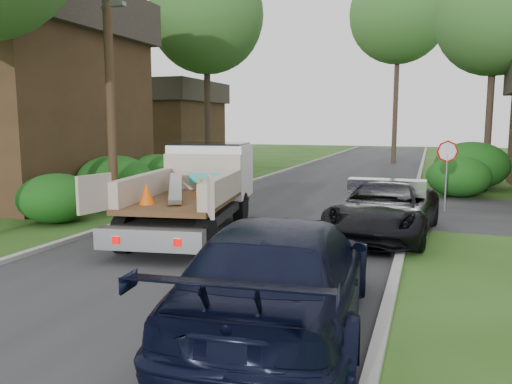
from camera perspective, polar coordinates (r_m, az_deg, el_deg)
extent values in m
plane|color=#244915|center=(10.86, -7.03, -8.57)|extent=(120.00, 120.00, 0.00)
cube|color=#28282B|center=(20.11, 5.69, -0.91)|extent=(8.00, 90.00, 0.02)
cube|color=#9E9E99|center=(21.42, -5.03, -0.21)|extent=(0.20, 90.00, 0.12)
cube|color=#9E9E99|center=(19.56, 17.45, -1.32)|extent=(0.20, 90.00, 0.12)
cylinder|color=slate|center=(18.44, 20.87, 0.94)|extent=(0.06, 0.06, 2.00)
cylinder|color=#B20A0A|center=(18.35, 21.04, 4.35)|extent=(0.71, 0.32, 0.76)
cylinder|color=#382619|center=(17.66, -16.44, 13.86)|extent=(0.30, 0.30, 10.00)
cube|color=slate|center=(16.49, -15.51, 19.99)|extent=(0.45, 0.20, 0.12)
cube|color=#392817|center=(23.32, -26.53, 7.52)|extent=(9.00, 8.00, 6.50)
cube|color=#332B26|center=(23.72, -27.17, 17.58)|extent=(9.72, 8.64, 1.80)
cube|color=#392817|center=(36.21, -10.86, 6.45)|extent=(7.00, 7.00, 4.50)
cube|color=#332B26|center=(36.26, -10.99, 11.11)|extent=(7.56, 7.56, 1.40)
cube|color=#332B26|center=(36.31, -11.02, 12.22)|extent=(1.05, 7.56, 0.20)
ellipsoid|color=#114610|center=(16.58, -21.86, -0.66)|extent=(2.34, 2.34, 1.53)
ellipsoid|color=#114610|center=(19.47, -15.80, 1.31)|extent=(2.86, 2.86, 1.87)
ellipsoid|color=#114610|center=(22.57, -11.32, 2.10)|extent=(2.60, 2.60, 1.70)
ellipsoid|color=#114610|center=(22.46, 22.13, 1.64)|extent=(2.60, 2.60, 1.70)
ellipsoid|color=#114610|center=(25.46, 23.43, 2.82)|extent=(3.38, 3.38, 2.21)
cylinder|color=#2D2119|center=(29.03, -5.58, 10.68)|extent=(0.36, 0.36, 9.00)
sphere|color=#2F6224|center=(29.59, -5.70, 19.41)|extent=(6.40, 6.40, 6.40)
cylinder|color=#2D2119|center=(29.48, 25.19, 9.45)|extent=(0.36, 0.36, 8.50)
sphere|color=#2F6224|center=(29.95, 25.69, 17.58)|extent=(6.00, 6.00, 6.00)
cylinder|color=#2D2119|center=(29.12, -20.91, 10.20)|extent=(0.36, 0.36, 9.00)
sphere|color=#2F6224|center=(29.69, -21.36, 18.89)|extent=(6.00, 6.00, 6.00)
cylinder|color=#2D2119|center=(39.48, 15.71, 11.13)|extent=(0.36, 0.36, 11.00)
sphere|color=#2F6224|center=(40.20, 16.02, 18.97)|extent=(7.20, 7.20, 7.20)
cylinder|color=black|center=(15.89, -8.85, -1.59)|extent=(0.47, 0.99, 0.95)
cylinder|color=black|center=(15.38, -1.76, -1.82)|extent=(0.47, 0.99, 0.95)
cylinder|color=black|center=(12.24, -14.84, -4.60)|extent=(0.47, 0.99, 0.95)
cylinder|color=black|center=(11.56, -5.74, -5.11)|extent=(0.47, 0.99, 0.95)
cube|color=black|center=(13.78, -7.43, -2.26)|extent=(3.09, 6.38, 0.25)
cube|color=white|center=(15.77, -5.12, 2.45)|extent=(2.60, 2.25, 1.63)
cube|color=black|center=(15.72, -5.15, 4.55)|extent=(2.42, 2.07, 0.58)
cube|color=#472D19|center=(13.02, -8.42, -1.08)|extent=(2.91, 4.12, 0.13)
cube|color=beige|center=(14.75, -6.17, 2.27)|extent=(2.30, 0.49, 1.05)
cube|color=beige|center=(13.34, -12.76, 0.62)|extent=(0.85, 3.58, 0.63)
cube|color=beige|center=(12.68, -3.92, 0.43)|extent=(0.85, 3.58, 0.63)
cube|color=silver|center=(11.02, -12.05, -5.32)|extent=(2.45, 0.77, 0.47)
cube|color=#B20505|center=(11.12, -15.70, -5.32)|extent=(0.17, 0.07, 0.17)
cube|color=#B20505|center=(10.62, -8.97, -5.75)|extent=(0.17, 0.07, 0.17)
cube|color=beige|center=(11.54, -17.97, -0.15)|extent=(0.26, 0.95, 0.84)
cube|color=beige|center=(10.58, -5.24, -0.50)|extent=(0.54, 0.87, 0.84)
cube|color=silver|center=(13.14, -9.18, 0.56)|extent=(1.54, 2.56, 0.49)
cone|color=#F2590A|center=(12.29, -12.39, -0.17)|extent=(0.44, 0.44, 0.53)
cone|color=#F2590A|center=(13.48, -6.33, 0.66)|extent=(0.44, 0.44, 0.53)
cube|color=#148C84|center=(14.44, -5.44, 1.57)|extent=(1.16, 0.29, 0.30)
imported|color=black|center=(14.06, 14.50, -1.88)|extent=(2.94, 5.54, 1.48)
imported|color=black|center=(7.43, 3.04, -9.40)|extent=(2.96, 6.11, 1.71)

